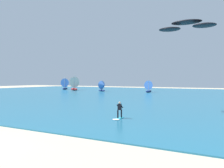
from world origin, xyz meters
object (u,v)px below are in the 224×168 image
kitesurfer (119,113)px  sailboat_mid_right (103,86)px  kite (186,25)px  sailboat_trailing (66,84)px  sailboat_heeled_over (73,83)px  sailboat_mid_left (149,86)px

kitesurfer → sailboat_mid_right: bearing=123.6°
kite → sailboat_trailing: size_ratio=1.45×
kitesurfer → sailboat_trailing: 71.38m
sailboat_trailing → sailboat_heeled_over: bearing=-30.2°
sailboat_mid_left → sailboat_trailing: bearing=174.9°
sailboat_heeled_over → sailboat_mid_left: size_ratio=1.36×
kitesurfer → sailboat_mid_right: sailboat_mid_right is taller
kitesurfer → sailboat_mid_left: (-15.33, 47.70, 1.19)m
kite → sailboat_heeled_over: size_ratio=1.28×
sailboat_trailing → kitesurfer: bearing=-45.4°
sailboat_mid_right → sailboat_mid_left: size_ratio=0.98×
sailboat_mid_right → kite: bearing=-47.2°
kite → sailboat_heeled_over: 62.27m
kitesurfer → kite: (4.75, 7.69, 9.57)m
sailboat_mid_left → sailboat_trailing: (-34.76, 3.13, 0.35)m
sailboat_mid_right → sailboat_mid_left: sailboat_mid_left is taller
kite → sailboat_mid_left: bearing=116.6°
kitesurfer → sailboat_heeled_over: (-43.11, 46.76, 1.83)m
kitesurfer → sailboat_mid_left: size_ratio=0.51×
kite → sailboat_trailing: 70.24m
sailboat_trailing → kite: bearing=-38.2°
kite → sailboat_trailing: (-54.84, 43.14, -8.03)m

